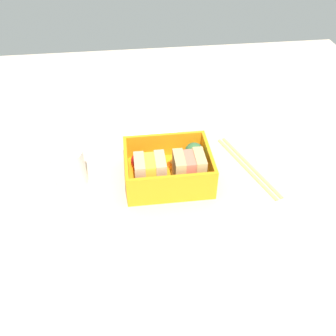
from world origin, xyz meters
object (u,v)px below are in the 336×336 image
(sandwich_center_left, at_px, (150,172))
(strawberry_far_left, at_px, (139,160))
(drinking_glass, at_px, (69,167))
(chopstick_pair, at_px, (248,166))
(broccoli_floret, at_px, (194,152))
(strawberry_left, at_px, (159,162))
(folded_napkin, at_px, (151,132))
(carrot_stick_far_left, at_px, (177,161))
(sandwich_left, at_px, (189,169))

(sandwich_center_left, xyz_separation_m, strawberry_far_left, (0.02, -0.05, -0.01))
(drinking_glass, bearing_deg, chopstick_pair, -179.85)
(broccoli_floret, bearing_deg, strawberry_left, 2.72)
(broccoli_floret, xyz_separation_m, drinking_glass, (0.23, 0.01, -0.00))
(folded_napkin, bearing_deg, drinking_glass, 41.12)
(carrot_stick_far_left, xyz_separation_m, strawberry_far_left, (0.07, -0.00, 0.01))
(drinking_glass, height_order, folded_napkin, drinking_glass)
(sandwich_center_left, bearing_deg, strawberry_left, -114.39)
(sandwich_left, relative_size, chopstick_pair, 0.31)
(sandwich_left, xyz_separation_m, drinking_glass, (0.21, -0.04, -0.01))
(folded_napkin, bearing_deg, strawberry_left, 92.06)
(sandwich_center_left, xyz_separation_m, drinking_glass, (0.14, -0.04, -0.01))
(chopstick_pair, distance_m, folded_napkin, 0.22)
(broccoli_floret, bearing_deg, sandwich_center_left, 28.87)
(folded_napkin, bearing_deg, broccoli_floret, 118.89)
(strawberry_far_left, height_order, chopstick_pair, strawberry_far_left)
(strawberry_far_left, bearing_deg, broccoli_floret, 177.73)
(strawberry_far_left, distance_m, drinking_glass, 0.13)
(strawberry_far_left, xyz_separation_m, folded_napkin, (-0.03, -0.12, -0.03))
(strawberry_far_left, bearing_deg, sandwich_left, 148.80)
(sandwich_center_left, height_order, carrot_stick_far_left, sandwich_center_left)
(broccoli_floret, relative_size, strawberry_left, 1.45)
(broccoli_floret, height_order, strawberry_far_left, broccoli_floret)
(sandwich_left, distance_m, sandwich_center_left, 0.07)
(sandwich_left, bearing_deg, carrot_stick_far_left, -75.29)
(strawberry_left, bearing_deg, chopstick_pair, 178.11)
(chopstick_pair, relative_size, drinking_glass, 2.68)
(carrot_stick_far_left, xyz_separation_m, drinking_glass, (0.20, 0.01, 0.02))
(chopstick_pair, height_order, drinking_glass, drinking_glass)
(sandwich_center_left, relative_size, folded_napkin, 0.52)
(sandwich_center_left, height_order, drinking_glass, same)
(sandwich_left, bearing_deg, strawberry_far_left, -31.20)
(chopstick_pair, distance_m, drinking_glass, 0.34)
(carrot_stick_far_left, height_order, strawberry_far_left, strawberry_far_left)
(drinking_glass, bearing_deg, sandwich_left, 169.83)
(drinking_glass, bearing_deg, strawberry_far_left, -173.76)
(strawberry_left, xyz_separation_m, folded_napkin, (0.00, -0.13, -0.02))
(sandwich_center_left, bearing_deg, chopstick_pair, -168.59)
(chopstick_pair, bearing_deg, strawberry_far_left, -3.53)
(sandwich_left, height_order, carrot_stick_far_left, sandwich_left)
(carrot_stick_far_left, distance_m, chopstick_pair, 0.14)
(chopstick_pair, bearing_deg, broccoli_floret, -4.76)
(sandwich_left, relative_size, folded_napkin, 0.52)
(strawberry_far_left, relative_size, drinking_glass, 0.51)
(carrot_stick_far_left, distance_m, strawberry_left, 0.04)
(sandwich_left, xyz_separation_m, carrot_stick_far_left, (0.01, -0.05, -0.02))
(sandwich_center_left, bearing_deg, broccoli_floret, -151.13)
(sandwich_left, bearing_deg, chopstick_pair, -162.59)
(sandwich_left, relative_size, strawberry_far_left, 1.62)
(broccoli_floret, distance_m, strawberry_left, 0.07)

